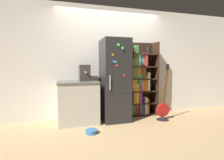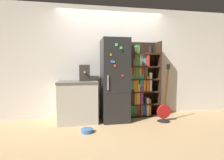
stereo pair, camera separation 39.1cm
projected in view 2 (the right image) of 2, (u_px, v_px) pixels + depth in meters
name	position (u px, v px, depth m)	size (l,w,h in m)	color
ground_plane	(115.00, 121.00, 3.85)	(16.00, 16.00, 0.00)	tan
wall_back	(112.00, 62.00, 4.21)	(8.00, 0.05, 2.60)	silver
refrigerator	(114.00, 80.00, 3.88)	(0.57, 0.70, 1.79)	black
bookshelf	(140.00, 82.00, 4.20)	(0.77, 0.33, 1.78)	black
kitchen_counter	(78.00, 101.00, 3.79)	(0.84, 0.67, 0.89)	#BCB7A8
espresso_machine	(84.00, 73.00, 3.83)	(0.22, 0.35, 0.35)	#38332D
guitar	(164.00, 113.00, 3.81)	(0.32, 0.30, 1.25)	black
pet_bowl	(87.00, 130.00, 3.19)	(0.23, 0.23, 0.07)	#3366A5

